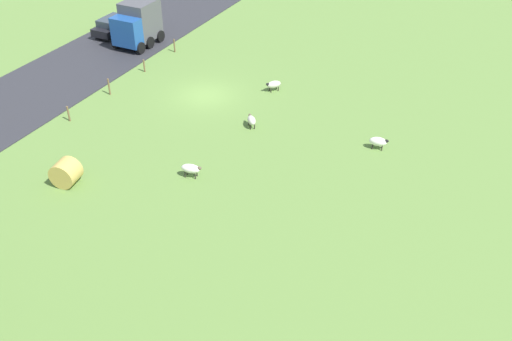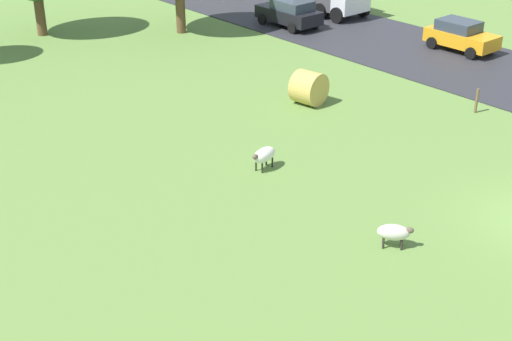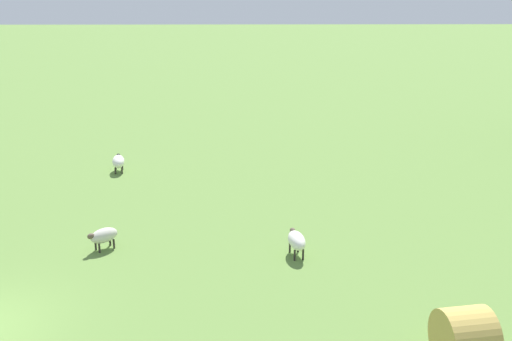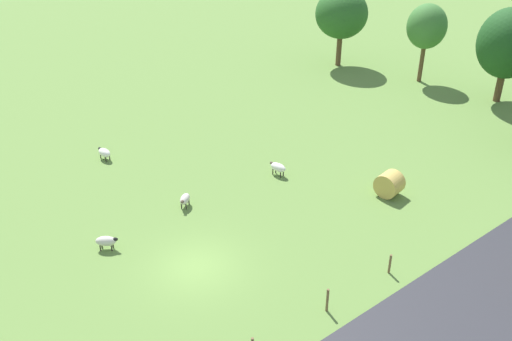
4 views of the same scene
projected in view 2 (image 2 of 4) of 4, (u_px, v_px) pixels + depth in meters
The scene contains 6 objects.
sheep_1 at pixel (394, 232), 21.99m from camera, with size 1.02×1.08×0.76m.
sheep_3 at pixel (264, 155), 26.72m from camera, with size 1.26×0.73×0.83m.
hay_bale_0 at pixel (309, 88), 32.55m from camera, with size 1.50×1.50×1.20m, color tan.
fence_post_3 at pixel (477, 101), 31.69m from camera, with size 0.12×0.12×1.09m, color brown.
car_1 at pixel (290, 12), 43.81m from camera, with size 2.08×4.11×1.62m.
car_3 at pixel (461, 35), 39.49m from camera, with size 1.99×3.83×1.61m.
Camera 2 is at (-20.41, -9.06, 11.98)m, focal length 51.44 mm.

